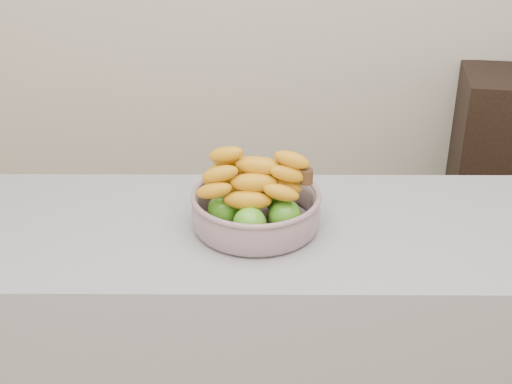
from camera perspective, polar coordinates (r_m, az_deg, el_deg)
counter at (r=2.12m, az=2.55°, el=-13.30°), size 2.00×0.60×0.90m
cabinet at (r=3.37m, az=19.57°, el=1.59°), size 0.54×0.46×0.89m
fruit_bowl at (r=1.82m, az=-0.01°, el=-1.03°), size 0.33×0.33×0.20m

